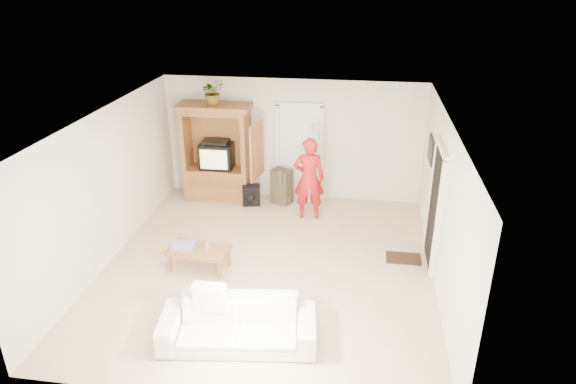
{
  "coord_description": "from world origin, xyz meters",
  "views": [
    {
      "loc": [
        1.44,
        -7.36,
        4.73
      ],
      "look_at": [
        0.25,
        0.6,
        1.15
      ],
      "focal_mm": 32.0,
      "sensor_mm": 36.0,
      "label": 1
    }
  ],
  "objects_px": {
    "man": "(309,179)",
    "sofa": "(238,324)",
    "armoire": "(218,159)",
    "coffee_table": "(199,251)"
  },
  "relations": [
    {
      "from": "armoire",
      "to": "man",
      "type": "relative_size",
      "value": 1.24
    },
    {
      "from": "man",
      "to": "armoire",
      "type": "bearing_deg",
      "value": -25.33
    },
    {
      "from": "man",
      "to": "sofa",
      "type": "distance_m",
      "value": 4.0
    },
    {
      "from": "armoire",
      "to": "man",
      "type": "xyz_separation_m",
      "value": [
        2.04,
        -0.68,
        -0.06
      ]
    },
    {
      "from": "man",
      "to": "sofa",
      "type": "bearing_deg",
      "value": 75.63
    },
    {
      "from": "armoire",
      "to": "coffee_table",
      "type": "xyz_separation_m",
      "value": [
        0.44,
        -2.88,
        -0.58
      ]
    },
    {
      "from": "armoire",
      "to": "coffee_table",
      "type": "height_order",
      "value": "armoire"
    },
    {
      "from": "man",
      "to": "sofa",
      "type": "height_order",
      "value": "man"
    },
    {
      "from": "armoire",
      "to": "man",
      "type": "distance_m",
      "value": 2.15
    },
    {
      "from": "man",
      "to": "sofa",
      "type": "relative_size",
      "value": 0.81
    }
  ]
}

